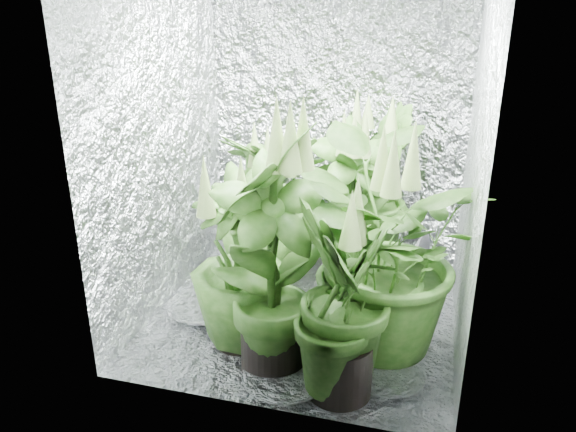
# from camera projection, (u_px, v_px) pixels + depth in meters

# --- Properties ---
(ground) EXTENTS (1.60, 1.60, 0.00)m
(ground) POSITION_uv_depth(u_px,v_px,m) (305.00, 313.00, 3.13)
(ground) COLOR silver
(ground) RESTS_ON ground
(walls) EXTENTS (1.62, 1.62, 2.00)m
(walls) POSITION_uv_depth(u_px,v_px,m) (307.00, 137.00, 2.77)
(walls) COLOR silver
(walls) RESTS_ON ground
(plant_a) EXTENTS (0.85, 0.85, 0.85)m
(plant_a) POSITION_uv_depth(u_px,v_px,m) (279.00, 205.00, 3.60)
(plant_a) COLOR black
(plant_a) RESTS_ON ground
(plant_b) EXTENTS (0.69, 0.69, 1.07)m
(plant_b) POSITION_uv_depth(u_px,v_px,m) (352.00, 208.00, 3.27)
(plant_b) COLOR black
(plant_b) RESTS_ON ground
(plant_c) EXTENTS (0.59, 0.59, 1.14)m
(plant_c) POSITION_uv_depth(u_px,v_px,m) (370.00, 191.00, 3.45)
(plant_c) COLOR black
(plant_c) RESTS_ON ground
(plant_d) EXTENTS (0.69, 0.69, 0.99)m
(plant_d) POSITION_uv_depth(u_px,v_px,m) (257.00, 212.00, 3.34)
(plant_d) COLOR black
(plant_d) RESTS_ON ground
(plant_e) EXTENTS (1.07, 1.07, 1.14)m
(plant_e) POSITION_uv_depth(u_px,v_px,m) (379.00, 253.00, 2.60)
(plant_e) COLOR black
(plant_e) RESTS_ON ground
(plant_f) EXTENTS (0.73, 0.73, 1.27)m
(plant_f) POSITION_uv_depth(u_px,v_px,m) (273.00, 254.00, 2.47)
(plant_f) COLOR black
(plant_f) RESTS_ON ground
(plant_g) EXTENTS (0.52, 0.52, 0.99)m
(plant_g) POSITION_uv_depth(u_px,v_px,m) (342.00, 303.00, 2.35)
(plant_g) COLOR black
(plant_g) RESTS_ON ground
(plant_h) EXTENTS (0.64, 0.64, 0.99)m
(plant_h) POSITION_uv_depth(u_px,v_px,m) (241.00, 262.00, 2.72)
(plant_h) COLOR black
(plant_h) RESTS_ON ground
(circulation_fan) EXTENTS (0.16, 0.27, 0.32)m
(circulation_fan) POSITION_uv_depth(u_px,v_px,m) (425.00, 263.00, 3.41)
(circulation_fan) COLOR black
(circulation_fan) RESTS_ON ground
(plant_label) EXTENTS (0.05, 0.03, 0.08)m
(plant_label) POSITION_uv_depth(u_px,v_px,m) (354.00, 340.00, 2.36)
(plant_label) COLOR white
(plant_label) RESTS_ON plant_g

